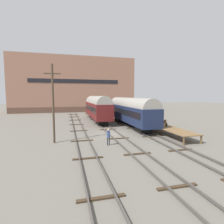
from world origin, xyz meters
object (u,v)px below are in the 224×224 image
(train_car_navy, at_px, (130,110))
(utility_pole, at_px, (53,103))
(bench, at_px, (162,123))
(person_worker, at_px, (108,135))
(train_car_maroon, at_px, (97,107))

(train_car_navy, height_order, utility_pole, utility_pole)
(bench, height_order, person_worker, bench)
(train_car_navy, bearing_deg, person_worker, -120.91)
(train_car_navy, distance_m, person_worker, 12.66)
(train_car_maroon, height_order, bench, train_car_maroon)
(train_car_navy, relative_size, train_car_maroon, 1.05)
(train_car_maroon, bearing_deg, utility_pole, -115.71)
(bench, distance_m, utility_pole, 14.95)
(person_worker, bearing_deg, train_car_navy, 59.09)
(train_car_navy, relative_size, person_worker, 9.45)
(bench, bearing_deg, utility_pole, -174.59)
(person_worker, xyz_separation_m, utility_pole, (-5.76, 2.55, 3.49))
(train_car_maroon, distance_m, person_worker, 18.66)
(utility_pole, bearing_deg, bench, 5.41)
(bench, relative_size, utility_pole, 0.16)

